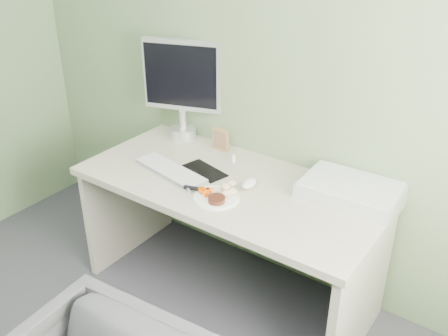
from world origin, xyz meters
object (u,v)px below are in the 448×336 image
Objects in this scene: desk at (229,212)px; scanner at (350,191)px; plate at (216,198)px; monitor at (184,84)px.

desk is 3.42× the size of scanner.
plate reaches higher than desk.
plate is 0.65m from scanner.
scanner reaches higher than desk.
scanner is 0.78× the size of monitor.
plate is at bearing -145.38° from scanner.
desk is at bearing -161.21° from scanner.
desk is 0.82m from monitor.
monitor is (-0.55, 0.32, 0.52)m from desk.
monitor is at bearing 140.48° from plate.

